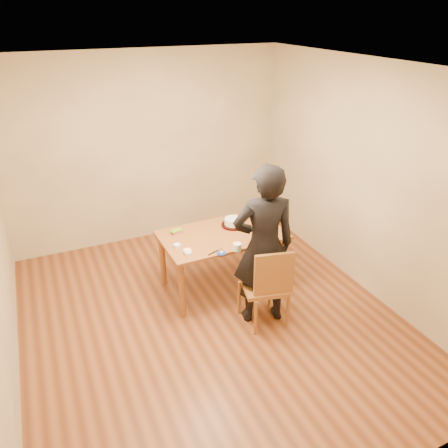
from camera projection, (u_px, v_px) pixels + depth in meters
name	position (u px, v px, depth m)	size (l,w,h in m)	color
room_shell	(196.00, 198.00, 4.63)	(4.00, 4.50, 2.70)	brown
dining_table	(222.00, 235.00, 5.20)	(1.45, 0.86, 0.04)	brown
dining_chair	(264.00, 285.00, 4.75)	(0.46, 0.46, 0.04)	brown
cake_plate	(233.00, 225.00, 5.38)	(0.29, 0.29, 0.02)	#AD0D0B
cake	(233.00, 222.00, 5.36)	(0.21, 0.21, 0.07)	white
frosting_dome	(233.00, 218.00, 5.33)	(0.21, 0.21, 0.03)	white
frosting_tub	(237.00, 247.00, 4.82)	(0.10, 0.10, 0.09)	white
frosting_lid	(221.00, 253.00, 4.77)	(0.10, 0.10, 0.01)	navy
frosting_dollop	(221.00, 252.00, 4.77)	(0.04, 0.04, 0.02)	white
ramekin_green	(187.00, 251.00, 4.78)	(0.09, 0.09, 0.04)	white
ramekin_yellow	(177.00, 246.00, 4.89)	(0.08, 0.08, 0.04)	white
ramekin_multi	(188.00, 253.00, 4.75)	(0.08, 0.08, 0.04)	white
candy_box_pink	(177.00, 232.00, 5.21)	(0.12, 0.06, 0.02)	#EA3773
candy_box_green	(176.00, 231.00, 5.20)	(0.13, 0.07, 0.02)	#419E1D
spatula	(213.00, 253.00, 4.79)	(0.15, 0.01, 0.01)	black
person	(264.00, 247.00, 4.58)	(0.67, 0.44, 1.83)	black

